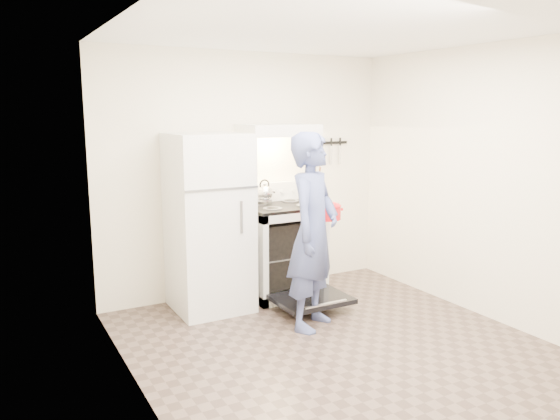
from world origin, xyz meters
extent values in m
plane|color=brown|center=(0.00, 0.00, 0.00)|extent=(3.60, 3.60, 0.00)
cube|color=silver|center=(0.00, 1.80, 1.25)|extent=(3.20, 0.02, 2.50)
cube|color=white|center=(-0.58, 1.45, 0.85)|extent=(0.70, 0.70, 1.70)
cube|color=white|center=(0.23, 1.48, 0.46)|extent=(0.76, 0.65, 0.92)
cube|color=black|center=(0.23, 1.48, 0.94)|extent=(0.76, 0.65, 0.03)
cube|color=white|center=(0.23, 1.76, 1.05)|extent=(0.76, 0.07, 0.20)
cube|color=black|center=(0.23, 0.88, 0.12)|extent=(0.70, 0.54, 0.04)
cube|color=slate|center=(0.23, 1.48, 0.44)|extent=(0.60, 0.52, 0.01)
cube|color=white|center=(0.23, 1.55, 1.71)|extent=(0.76, 0.50, 0.12)
cube|color=black|center=(1.05, 1.79, 1.55)|extent=(0.40, 0.02, 0.03)
cylinder|color=#997552|center=(0.22, 1.45, 0.45)|extent=(0.32, 0.32, 0.02)
cylinder|color=silver|center=(0.55, 1.30, 1.05)|extent=(0.09, 0.09, 0.13)
imported|color=#3C467E|center=(0.05, 0.58, 0.87)|extent=(0.75, 0.70, 1.73)
camera|label=1|loc=(-2.44, -3.35, 1.91)|focal=35.00mm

